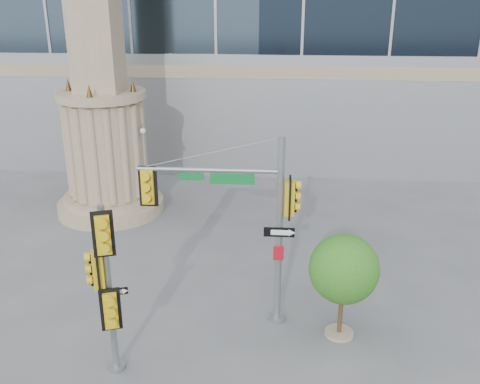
{
  "coord_description": "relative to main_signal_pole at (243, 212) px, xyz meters",
  "views": [
    {
      "loc": [
        1.05,
        -11.62,
        8.83
      ],
      "look_at": [
        0.03,
        2.0,
        3.66
      ],
      "focal_mm": 40.0,
      "sensor_mm": 36.0,
      "label": 1
    }
  ],
  "objects": [
    {
      "name": "street_tree",
      "position": [
        2.71,
        -0.54,
        -1.39
      ],
      "size": [
        1.89,
        1.84,
        2.94
      ],
      "color": "gray",
      "rests_on": "ground"
    },
    {
      "name": "main_signal_pole",
      "position": [
        0.0,
        0.0,
        0.0
      ],
      "size": [
        4.16,
        0.5,
        5.36
      ],
      "rotation": [
        0.0,
        0.0,
        0.0
      ],
      "color": "slate",
      "rests_on": "ground"
    },
    {
      "name": "monument",
      "position": [
        -6.15,
        7.58,
        2.2
      ],
      "size": [
        4.4,
        4.4,
        16.6
      ],
      "color": "gray",
      "rests_on": "ground"
    },
    {
      "name": "ground",
      "position": [
        -0.15,
        -1.42,
        -3.32
      ],
      "size": [
        120.0,
        120.0,
        0.0
      ],
      "primitive_type": "plane",
      "color": "#545456",
      "rests_on": "ground"
    },
    {
      "name": "secondary_signal_pole",
      "position": [
        -3.0,
        -2.52,
        -0.73
      ],
      "size": [
        0.83,
        0.59,
        4.41
      ],
      "rotation": [
        0.0,
        0.0,
        0.33
      ],
      "color": "slate",
      "rests_on": "ground"
    }
  ]
}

